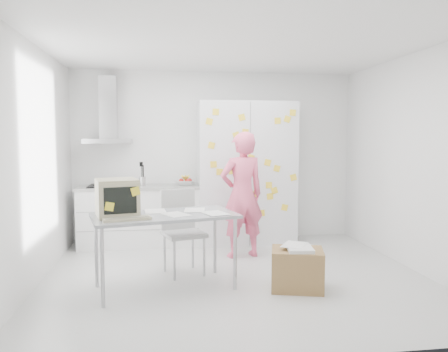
{
  "coord_description": "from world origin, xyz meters",
  "views": [
    {
      "loc": [
        -0.84,
        -5.02,
        1.65
      ],
      "look_at": [
        -0.03,
        0.72,
        1.14
      ],
      "focal_mm": 35.0,
      "sensor_mm": 36.0,
      "label": 1
    }
  ],
  "objects": [
    {
      "name": "ceiling",
      "position": [
        0.0,
        0.0,
        2.7
      ],
      "size": [
        4.5,
        4.0,
        0.02
      ],
      "primitive_type": "cube",
      "color": "white",
      "rests_on": "walls"
    },
    {
      "name": "cardboard_box",
      "position": [
        0.6,
        -0.53,
        0.23
      ],
      "size": [
        0.65,
        0.57,
        0.48
      ],
      "rotation": [
        0.0,
        0.0,
        -0.27
      ],
      "color": "olive",
      "rests_on": "ground"
    },
    {
      "name": "person",
      "position": [
        0.24,
        0.85,
        0.87
      ],
      "size": [
        0.71,
        0.54,
        1.73
      ],
      "primitive_type": "imported",
      "rotation": [
        0.0,
        0.0,
        3.36
      ],
      "color": "#F76085",
      "rests_on": "ground"
    },
    {
      "name": "floor",
      "position": [
        0.0,
        0.0,
        -0.01
      ],
      "size": [
        4.5,
        4.0,
        0.02
      ],
      "primitive_type": "cube",
      "color": "silver",
      "rests_on": "ground"
    },
    {
      "name": "range_hood",
      "position": [
        -1.65,
        1.84,
        1.96
      ],
      "size": [
        0.7,
        0.48,
        1.01
      ],
      "color": "silver",
      "rests_on": "walls"
    },
    {
      "name": "desk",
      "position": [
        -1.14,
        -0.33,
        0.92
      ],
      "size": [
        1.66,
        1.1,
        1.22
      ],
      "rotation": [
        0.0,
        0.0,
        0.23
      ],
      "color": "#909499",
      "rests_on": "ground"
    },
    {
      "name": "walls",
      "position": [
        0.0,
        0.72,
        1.35
      ],
      "size": [
        4.52,
        4.01,
        2.7
      ],
      "color": "white",
      "rests_on": "ground"
    },
    {
      "name": "tall_cabinet",
      "position": [
        0.45,
        1.67,
        1.1
      ],
      "size": [
        1.5,
        0.68,
        2.2
      ],
      "color": "silver",
      "rests_on": "ground"
    },
    {
      "name": "chair",
      "position": [
        -0.62,
        0.26,
        0.57
      ],
      "size": [
        0.57,
        0.57,
        1.02
      ],
      "rotation": [
        0.0,
        0.0,
        0.3
      ],
      "color": "#B0B0AE",
      "rests_on": "ground"
    },
    {
      "name": "counter_run",
      "position": [
        -1.2,
        1.7,
        0.47
      ],
      "size": [
        1.84,
        0.63,
        1.28
      ],
      "color": "white",
      "rests_on": "ground"
    }
  ]
}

